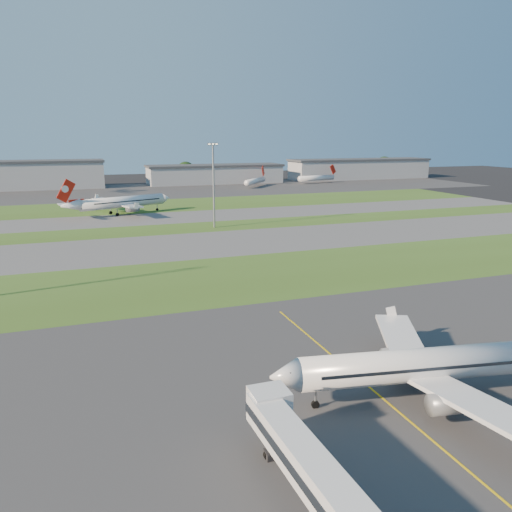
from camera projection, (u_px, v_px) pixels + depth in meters
name	position (u px, v px, depth m)	size (l,w,h in m)	color
ground	(346.00, 411.00, 51.37)	(700.00, 700.00, 0.00)	black
apron_near	(346.00, 411.00, 51.36)	(300.00, 70.00, 0.01)	#333335
grass_strip_a	(215.00, 279.00, 98.98)	(300.00, 34.00, 0.01)	#38551C
taxiway_a	(182.00, 246.00, 129.20)	(300.00, 32.00, 0.01)	#515154
grass_strip_b	(165.00, 229.00, 152.09)	(300.00, 18.00, 0.01)	#38551C
taxiway_b	(154.00, 219.00, 172.24)	(300.00, 26.00, 0.01)	#515154
grass_strip_c	(142.00, 206.00, 202.45)	(300.00, 40.00, 0.01)	#38551C
apron_far	(127.00, 191.00, 257.40)	(400.00, 80.00, 0.01)	#333335
yellow_line	(387.00, 403.00, 53.00)	(0.25, 60.00, 0.02)	gold
jet_bridge	(333.00, 499.00, 33.27)	(4.20, 26.90, 6.20)	silver
airliner_parked	(429.00, 365.00, 53.22)	(34.65, 29.16, 10.88)	silver
airliner_taxiing	(122.00, 202.00, 180.68)	(37.80, 32.01, 12.37)	silver
mini_jet_near	(255.00, 181.00, 280.95)	(19.82, 22.94, 9.48)	silver
mini_jet_far	(317.00, 178.00, 301.67)	(28.27, 8.88, 9.48)	silver
light_mast_centre	(214.00, 180.00, 151.71)	(3.20, 0.70, 25.80)	gray
hangar_west	(35.00, 175.00, 268.36)	(71.40, 23.00, 15.20)	#94969B
hangar_east	(215.00, 174.00, 301.55)	(81.60, 23.00, 11.20)	#94969B
hangar_far_east	(359.00, 169.00, 334.05)	(96.90, 23.00, 13.20)	#94969B
tree_mid_west	(84.00, 175.00, 287.03)	(9.90, 9.90, 10.80)	black
tree_mid_east	(186.00, 171.00, 309.19)	(11.55, 11.55, 12.60)	black
tree_east	(298.00, 170.00, 332.05)	(10.45, 10.45, 11.40)	black
tree_far_east	(384.00, 165.00, 358.32)	(12.65, 12.65, 13.80)	black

